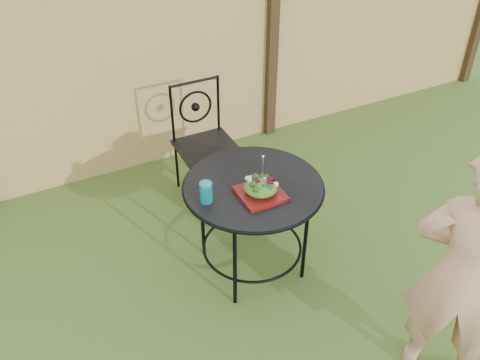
% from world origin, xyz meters
% --- Properties ---
extents(ground, '(60.00, 60.00, 0.00)m').
position_xyz_m(ground, '(0.00, 0.00, 0.00)').
color(ground, '#2A4D18').
rests_on(ground, ground).
extents(fence, '(8.00, 0.12, 1.90)m').
position_xyz_m(fence, '(-0.00, 2.19, 0.95)').
color(fence, '#EBC874').
rests_on(fence, ground).
extents(patio_table, '(0.92, 0.92, 0.72)m').
position_xyz_m(patio_table, '(0.31, 0.60, 0.59)').
color(patio_table, black).
rests_on(patio_table, ground).
extents(patio_chair, '(0.46, 0.46, 0.95)m').
position_xyz_m(patio_chair, '(0.37, 1.57, 0.50)').
color(patio_chair, black).
rests_on(patio_chair, ground).
extents(diner, '(0.66, 0.68, 1.56)m').
position_xyz_m(diner, '(0.88, -0.62, 0.78)').
color(diner, tan).
rests_on(diner, ground).
extents(salad_plate, '(0.27, 0.27, 0.02)m').
position_xyz_m(salad_plate, '(0.30, 0.48, 0.74)').
color(salad_plate, '#500E0B').
rests_on(salad_plate, patio_table).
extents(salad, '(0.21, 0.21, 0.08)m').
position_xyz_m(salad, '(0.30, 0.48, 0.79)').
color(salad, '#235614').
rests_on(salad, salad_plate).
extents(fork, '(0.01, 0.01, 0.18)m').
position_xyz_m(fork, '(0.31, 0.48, 0.92)').
color(fork, silver).
rests_on(fork, salad).
extents(drinking_glass, '(0.08, 0.08, 0.14)m').
position_xyz_m(drinking_glass, '(-0.03, 0.58, 0.79)').
color(drinking_glass, '#0B7989').
rests_on(drinking_glass, patio_table).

